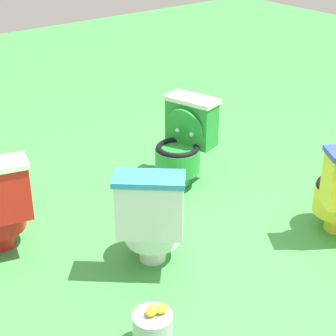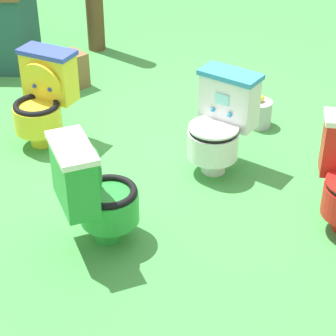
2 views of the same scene
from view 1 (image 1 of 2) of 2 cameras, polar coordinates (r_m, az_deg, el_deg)
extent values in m
plane|color=#429947|center=(3.91, 6.79, -9.16)|extent=(14.00, 14.00, 0.00)
cylinder|color=green|center=(4.75, 1.09, -0.95)|extent=(0.22, 0.22, 0.14)
cylinder|color=green|center=(4.66, 0.96, 0.81)|extent=(0.46, 0.46, 0.20)
torus|color=black|center=(4.61, 0.97, 2.05)|extent=(0.44, 0.44, 0.04)
cylinder|color=white|center=(4.64, 0.97, 1.47)|extent=(0.30, 0.30, 0.01)
cube|color=green|center=(4.71, 2.39, 4.57)|extent=(0.30, 0.45, 0.37)
cube|color=white|center=(4.63, 2.44, 6.90)|extent=(0.32, 0.48, 0.04)
cube|color=#8CE0E5|center=(4.61, 1.70, 4.76)|extent=(0.04, 0.11, 0.08)
cylinder|color=green|center=(4.63, 1.70, 4.02)|extent=(0.18, 0.36, 0.35)
sphere|color=white|center=(4.61, 2.38, 3.40)|extent=(0.04, 0.04, 0.04)
sphere|color=white|center=(4.68, 0.95, 3.81)|extent=(0.04, 0.04, 0.04)
cylinder|color=white|center=(3.86, -1.54, -8.23)|extent=(0.25, 0.25, 0.14)
cylinder|color=white|center=(3.78, -1.54, -5.95)|extent=(0.52, 0.52, 0.20)
torus|color=black|center=(3.72, -1.57, -4.50)|extent=(0.50, 0.50, 0.04)
cylinder|color=#338CBF|center=(3.75, -1.56, -5.18)|extent=(0.34, 0.34, 0.01)
cube|color=white|center=(3.47, -1.87, -4.07)|extent=(0.43, 0.41, 0.37)
cube|color=#338CBF|center=(3.37, -1.92, -1.11)|extent=(0.47, 0.45, 0.04)
cube|color=#8CE0E5|center=(3.54, -1.74, -2.53)|extent=(0.09, 0.08, 0.08)
cylinder|color=white|center=(3.71, -1.57, -4.21)|extent=(0.51, 0.51, 0.02)
sphere|color=#338CBF|center=(3.60, -2.82, -3.85)|extent=(0.04, 0.04, 0.04)
sphere|color=#338CBF|center=(3.58, -0.59, -3.92)|extent=(0.04, 0.04, 0.04)
cylinder|color=red|center=(4.16, -16.40, -6.65)|extent=(0.22, 0.22, 0.14)
sphere|color=white|center=(3.90, -15.96, -2.30)|extent=(0.04, 0.04, 0.04)
cylinder|color=#B7B7BF|center=(3.20, -1.55, -16.05)|extent=(0.22, 0.22, 0.22)
ellipsoid|color=yellow|center=(3.12, -1.58, -13.99)|extent=(0.07, 0.05, 0.05)
ellipsoid|color=yellow|center=(3.12, -0.64, -13.97)|extent=(0.07, 0.05, 0.05)
ellipsoid|color=yellow|center=(3.11, -1.66, -14.23)|extent=(0.07, 0.05, 0.05)
camera|label=2|loc=(6.93, -17.95, 27.82)|focal=67.25mm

